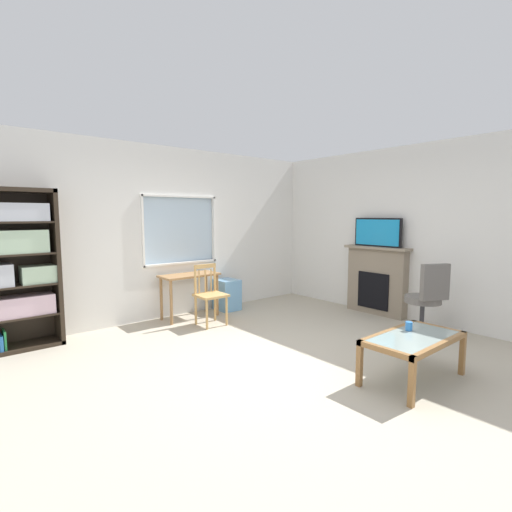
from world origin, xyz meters
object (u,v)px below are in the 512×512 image
at_px(fireplace, 376,280).
at_px(coffee_table, 414,342).
at_px(desk_under_window, 190,282).
at_px(office_chair, 427,295).
at_px(tv, 378,232).
at_px(sippy_cup, 409,326).
at_px(wooden_chair, 210,294).
at_px(bookshelf, 16,266).
at_px(plastic_drawer_unit, 227,295).

bearing_deg(fireplace, coffee_table, -139.79).
height_order(desk_under_window, office_chair, office_chair).
height_order(tv, coffee_table, tv).
height_order(tv, sippy_cup, tv).
bearing_deg(fireplace, office_chair, -114.36).
relative_size(tv, office_chair, 0.83).
bearing_deg(sippy_cup, desk_under_window, 101.21).
xyz_separation_m(wooden_chair, office_chair, (1.97, -2.33, 0.09)).
bearing_deg(fireplace, tv, 180.00).
bearing_deg(bookshelf, tv, -21.28).
distance_m(desk_under_window, office_chair, 3.49).
bearing_deg(bookshelf, plastic_drawer_unit, -1.07).
bearing_deg(tv, plastic_drawer_unit, 133.69).
height_order(desk_under_window, wooden_chair, wooden_chair).
xyz_separation_m(plastic_drawer_unit, coffee_table, (-0.23, -3.48, 0.12)).
bearing_deg(desk_under_window, coffee_table, -81.27).
relative_size(coffee_table, sippy_cup, 12.05).
distance_m(office_chair, sippy_cup, 1.44).
distance_m(coffee_table, sippy_cup, 0.21).
bearing_deg(office_chair, sippy_cup, -161.13).
relative_size(tv, sippy_cup, 9.23).
bearing_deg(fireplace, desk_under_window, 144.90).
distance_m(wooden_chair, office_chair, 3.06).
relative_size(plastic_drawer_unit, fireplace, 0.47).
xyz_separation_m(wooden_chair, plastic_drawer_unit, (0.72, 0.56, -0.20)).
relative_size(bookshelf, office_chair, 1.96).
bearing_deg(tv, bookshelf, 158.72).
bearing_deg(office_chair, wooden_chair, 130.21).
relative_size(desk_under_window, sippy_cup, 10.28).
height_order(bookshelf, office_chair, bookshelf).
bearing_deg(office_chair, plastic_drawer_unit, 113.43).
xyz_separation_m(tv, sippy_cup, (-1.83, -1.55, -0.86)).
relative_size(desk_under_window, tv, 1.11).
height_order(desk_under_window, coffee_table, desk_under_window).
xyz_separation_m(plastic_drawer_unit, tv, (1.73, -1.81, 1.09)).
relative_size(desk_under_window, fireplace, 0.82).
xyz_separation_m(plastic_drawer_unit, office_chair, (1.26, -2.90, 0.29)).
bearing_deg(sippy_cup, bookshelf, 130.93).
xyz_separation_m(coffee_table, sippy_cup, (0.13, 0.12, 0.11)).
height_order(fireplace, sippy_cup, fireplace).
xyz_separation_m(wooden_chair, tv, (2.45, -1.25, 0.89)).
distance_m(desk_under_window, sippy_cup, 3.38).
distance_m(bookshelf, office_chair, 5.26).
height_order(wooden_chair, coffee_table, wooden_chair).
distance_m(plastic_drawer_unit, tv, 2.73).
relative_size(bookshelf, coffee_table, 1.80).
bearing_deg(tv, fireplace, -0.00).
bearing_deg(sippy_cup, tv, 40.26).
bearing_deg(tv, wooden_chair, 152.99).
height_order(plastic_drawer_unit, tv, tv).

